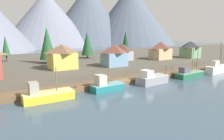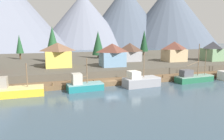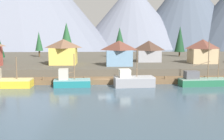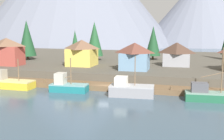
% 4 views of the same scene
% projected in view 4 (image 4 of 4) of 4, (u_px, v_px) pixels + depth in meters
% --- Properties ---
extents(ground_plane, '(400.00, 400.00, 1.00)m').
position_uv_depth(ground_plane, '(127.00, 76.00, 70.25)').
color(ground_plane, '#384C5B').
extents(dock, '(80.00, 4.00, 1.60)m').
position_uv_depth(dock, '(107.00, 87.00, 52.91)').
color(dock, brown).
rests_on(dock, ground_plane).
extents(shoreline_bank, '(400.00, 56.00, 2.50)m').
position_uv_depth(shoreline_bank, '(135.00, 63.00, 81.44)').
color(shoreline_bank, '#4C473D').
rests_on(shoreline_bank, ground_plane).
extents(mountain_central_peak, '(77.88, 77.88, 45.60)m').
position_uv_depth(mountain_central_peak, '(201.00, 9.00, 182.81)').
color(mountain_central_peak, slate).
rests_on(mountain_central_peak, ground_plane).
extents(fishing_boat_yellow, '(8.51, 3.22, 5.71)m').
position_uv_depth(fishing_boat_yellow, '(11.00, 83.00, 53.91)').
color(fishing_boat_yellow, gold).
rests_on(fishing_boat_yellow, ground_plane).
extents(fishing_boat_teal, '(6.93, 3.11, 6.20)m').
position_uv_depth(fishing_boat_teal, '(67.00, 86.00, 50.94)').
color(fishing_boat_teal, '#196B70').
rests_on(fishing_boat_teal, ground_plane).
extents(fishing_boat_grey, '(7.70, 3.77, 6.92)m').
position_uv_depth(fishing_boat_grey, '(130.00, 89.00, 47.57)').
color(fishing_boat_grey, gray).
rests_on(fishing_boat_grey, ground_plane).
extents(fishing_boat_green, '(9.27, 3.31, 8.58)m').
position_uv_depth(fishing_boat_green, '(212.00, 95.00, 44.46)').
color(fishing_boat_green, '#1E5B3D').
rests_on(fishing_boat_green, ground_plane).
extents(house_blue, '(6.28, 5.17, 5.87)m').
position_uv_depth(house_blue, '(135.00, 56.00, 59.91)').
color(house_blue, '#6689A8').
rests_on(house_blue, shoreline_bank).
extents(house_yellow, '(6.52, 6.56, 6.14)m').
position_uv_depth(house_yellow, '(82.00, 52.00, 66.68)').
color(house_yellow, gold).
rests_on(house_yellow, shoreline_bank).
extents(house_red, '(7.58, 4.54, 6.57)m').
position_uv_depth(house_red, '(7.00, 51.00, 67.22)').
color(house_red, '#9E4238').
rests_on(house_red, shoreline_bank).
extents(house_grey, '(6.39, 4.85, 5.59)m').
position_uv_depth(house_grey, '(177.00, 54.00, 65.99)').
color(house_grey, gray).
rests_on(house_grey, shoreline_bank).
extents(conifer_near_left, '(4.93, 4.93, 11.01)m').
position_uv_depth(conifer_near_left, '(27.00, 38.00, 78.48)').
color(conifer_near_left, '#4C3823').
rests_on(conifer_near_left, shoreline_bank).
extents(conifer_mid_left, '(4.69, 4.69, 10.55)m').
position_uv_depth(conifer_mid_left, '(95.00, 39.00, 77.15)').
color(conifer_mid_left, '#4C3823').
rests_on(conifer_mid_left, shoreline_bank).
extents(conifer_mid_right, '(2.44, 2.44, 8.08)m').
position_uv_depth(conifer_mid_right, '(75.00, 40.00, 89.88)').
color(conifer_mid_right, '#4C3823').
rests_on(conifer_mid_right, shoreline_bank).
extents(conifer_back_left, '(4.18, 4.18, 9.36)m').
position_uv_depth(conifer_back_left, '(153.00, 41.00, 78.63)').
color(conifer_back_left, '#4C3823').
rests_on(conifer_back_left, shoreline_bank).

